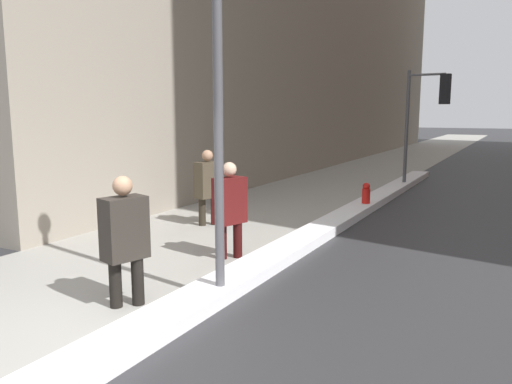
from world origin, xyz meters
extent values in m
plane|color=#2D2D30|center=(0.00, 0.00, 0.00)|extent=(160.00, 160.00, 0.00)
cube|color=#9E9B93|center=(-2.00, 15.00, 0.01)|extent=(4.00, 80.00, 0.01)
cube|color=white|center=(0.18, 7.25, 0.09)|extent=(0.60, 17.86, 0.19)
cylinder|color=#515156|center=(0.27, 1.78, 2.41)|extent=(0.12, 0.12, 4.82)
cylinder|color=#515156|center=(0.27, 12.81, 1.85)|extent=(0.11, 0.11, 3.70)
cylinder|color=#515156|center=(0.82, 12.78, 3.55)|extent=(1.10, 0.14, 0.07)
cube|color=black|center=(1.37, 12.74, 3.10)|extent=(0.31, 0.22, 0.90)
sphere|color=red|center=(1.38, 12.86, 3.39)|extent=(0.19, 0.19, 0.19)
sphere|color=orange|center=(1.38, 12.86, 3.10)|extent=(0.19, 0.19, 0.19)
sphere|color=green|center=(1.38, 12.86, 2.81)|extent=(0.19, 0.19, 0.19)
cylinder|color=black|center=(-0.52, 1.10, 0.44)|extent=(0.15, 0.15, 0.89)
cylinder|color=black|center=(-0.70, 0.90, 0.44)|extent=(0.15, 0.15, 0.89)
cube|color=#2D2823|center=(-0.61, 1.00, 1.01)|extent=(0.45, 0.60, 0.77)
sphere|color=tan|center=(-0.61, 1.00, 1.53)|extent=(0.24, 0.24, 0.24)
cylinder|color=#340C0C|center=(-0.47, 3.48, 0.43)|extent=(0.15, 0.15, 0.87)
cylinder|color=#340C0C|center=(-0.65, 3.29, 0.43)|extent=(0.15, 0.15, 0.87)
cube|color=#561414|center=(-0.56, 3.39, 0.98)|extent=(0.44, 0.59, 0.76)
sphere|color=beige|center=(-0.56, 3.39, 1.50)|extent=(0.23, 0.23, 0.23)
cylinder|color=#2A241B|center=(-2.16, 5.37, 0.44)|extent=(0.15, 0.15, 0.87)
cylinder|color=#2A241B|center=(-2.34, 5.17, 0.44)|extent=(0.15, 0.15, 0.87)
cube|color=#473D2D|center=(-2.25, 5.27, 0.99)|extent=(0.44, 0.59, 0.76)
sphere|color=tan|center=(-2.25, 5.27, 1.51)|extent=(0.24, 0.24, 0.24)
cube|color=black|center=(-2.15, 5.62, 0.83)|extent=(0.16, 0.24, 0.28)
cylinder|color=red|center=(0.26, 8.49, 0.28)|extent=(0.20, 0.20, 0.55)
sphere|color=red|center=(0.26, 8.49, 0.61)|extent=(0.18, 0.18, 0.18)
camera|label=1|loc=(3.64, -3.47, 2.41)|focal=35.00mm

